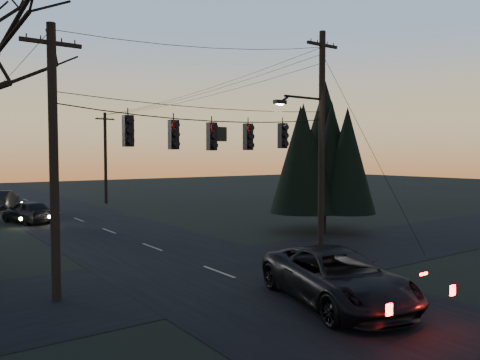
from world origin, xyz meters
TOP-DOWN VIEW (x-y plane):
  - main_road at (0.00, 20.00)m, footprint 8.00×120.00m
  - cross_road at (0.00, 10.00)m, footprint 60.00×7.00m
  - utility_pole_right at (5.50, 10.00)m, footprint 5.00×0.30m
  - utility_pole_left at (-6.00, 10.00)m, footprint 1.80×0.30m
  - utility_pole_far_r at (5.50, 38.00)m, footprint 1.80×0.30m
  - span_signal_assembly at (-0.24, 10.00)m, footprint 11.50×0.44m
  - evergreen_right at (9.98, 14.25)m, footprint 4.76×4.76m
  - suv_near at (0.80, 4.67)m, footprint 4.11×6.36m
  - sedan_oncoming_a at (-3.20, 28.46)m, footprint 2.94×4.74m
  - sedan_oncoming_b at (-3.19, 38.68)m, footprint 3.34×4.91m

SIDE VIEW (x-z plane):
  - utility_pole_right at x=5.50m, z-range -5.00..5.00m
  - utility_pole_left at x=-6.00m, z-range -4.25..4.25m
  - utility_pole_far_r at x=5.50m, z-range -4.25..4.25m
  - cross_road at x=0.00m, z-range 0.00..0.02m
  - main_road at x=0.00m, z-range 0.00..0.02m
  - sedan_oncoming_a at x=-3.20m, z-range 0.00..1.51m
  - sedan_oncoming_b at x=-3.19m, z-range 0.00..1.53m
  - suv_near at x=0.80m, z-range 0.00..1.63m
  - evergreen_right at x=9.98m, z-range 0.59..8.46m
  - span_signal_assembly at x=-0.24m, z-range 4.50..6.05m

